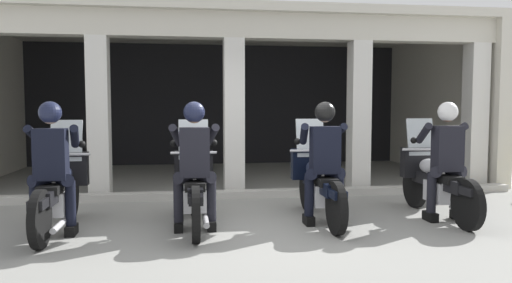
% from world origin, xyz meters
% --- Properties ---
extents(ground_plane, '(80.00, 80.00, 0.00)m').
position_xyz_m(ground_plane, '(0.00, 3.00, 0.00)').
color(ground_plane, gray).
extents(station_building, '(10.24, 5.06, 3.29)m').
position_xyz_m(station_building, '(-0.10, 5.06, 2.10)').
color(station_building, black).
rests_on(station_building, ground).
extents(kerb_strip, '(9.74, 0.24, 0.12)m').
position_xyz_m(kerb_strip, '(-0.10, 2.01, 0.06)').
color(kerb_strip, '#B7B5AD').
rests_on(kerb_strip, ground).
extents(motorcycle_far_left, '(0.62, 2.04, 1.35)m').
position_xyz_m(motorcycle_far_left, '(-2.48, 0.22, 0.50)').
color(motorcycle_far_left, black).
rests_on(motorcycle_far_left, ground).
extents(police_officer_far_left, '(0.63, 0.61, 1.58)m').
position_xyz_m(police_officer_far_left, '(-2.49, -0.06, 0.94)').
color(police_officer_far_left, black).
rests_on(police_officer_far_left, ground).
extents(motorcycle_center_left, '(0.62, 2.04, 1.35)m').
position_xyz_m(motorcycle_center_left, '(-0.83, 0.23, 0.50)').
color(motorcycle_center_left, black).
rests_on(motorcycle_center_left, ground).
extents(police_officer_center_left, '(0.63, 0.61, 1.58)m').
position_xyz_m(police_officer_center_left, '(-0.83, -0.05, 0.94)').
color(police_officer_center_left, black).
rests_on(police_officer_center_left, ground).
extents(motorcycle_center_right, '(0.62, 2.04, 1.35)m').
position_xyz_m(motorcycle_center_right, '(0.83, 0.32, 0.50)').
color(motorcycle_center_right, black).
rests_on(motorcycle_center_right, ground).
extents(police_officer_center_right, '(0.63, 0.61, 1.58)m').
position_xyz_m(police_officer_center_right, '(0.83, 0.04, 0.94)').
color(police_officer_center_right, black).
rests_on(police_officer_center_right, ground).
extents(motorcycle_far_right, '(0.62, 2.04, 1.35)m').
position_xyz_m(motorcycle_far_right, '(2.49, 0.28, 0.50)').
color(motorcycle_far_right, black).
rests_on(motorcycle_far_right, ground).
extents(police_officer_far_right, '(0.63, 0.61, 1.58)m').
position_xyz_m(police_officer_far_right, '(2.49, 0.00, 0.94)').
color(police_officer_far_right, black).
rests_on(police_officer_far_right, ground).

